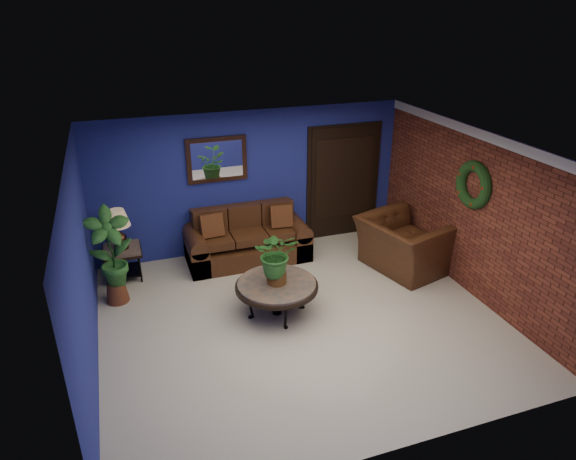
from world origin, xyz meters
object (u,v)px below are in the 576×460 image
object	(u,v)px
end_table	(123,255)
side_chair	(275,226)
coffee_table	(277,286)
armchair	(404,245)
table_lamp	(118,225)
sofa	(247,242)

from	to	relation	value
end_table	side_chair	distance (m)	2.61
coffee_table	side_chair	world-z (taller)	side_chair
side_chair	armchair	size ratio (longest dim) A/B	0.68
table_lamp	armchair	size ratio (longest dim) A/B	0.47
armchair	sofa	bearing A→B (deg)	48.00
sofa	end_table	distance (m)	2.07
coffee_table	armchair	bearing A→B (deg)	13.92
coffee_table	table_lamp	world-z (taller)	table_lamp
table_lamp	side_chair	bearing A→B (deg)	1.50
table_lamp	armchair	world-z (taller)	table_lamp
sofa	end_table	size ratio (longest dim) A/B	3.52
table_lamp	sofa	bearing A→B (deg)	0.79
end_table	armchair	world-z (taller)	armchair
end_table	table_lamp	size ratio (longest dim) A/B	0.93
coffee_table	end_table	bearing A→B (deg)	138.44
end_table	side_chair	bearing A→B (deg)	1.50
sofa	coffee_table	distance (m)	1.83
table_lamp	end_table	bearing A→B (deg)	0.00
table_lamp	side_chair	world-z (taller)	table_lamp
end_table	armchair	xyz separation A→B (m)	(4.45, -1.19, 0.03)
sofa	table_lamp	xyz separation A→B (m)	(-2.06, -0.03, 0.65)
coffee_table	side_chair	size ratio (longest dim) A/B	1.28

